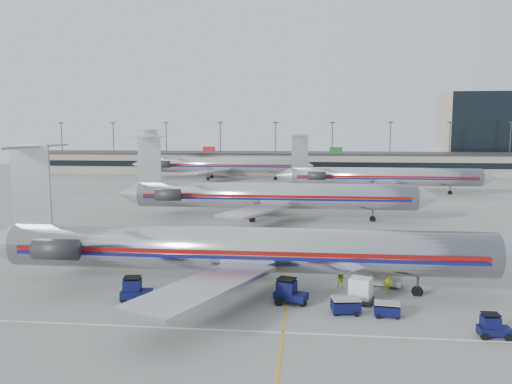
# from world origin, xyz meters

# --- Properties ---
(ground) EXTENTS (260.00, 260.00, 0.00)m
(ground) POSITION_xyz_m (0.00, 0.00, 0.00)
(ground) COLOR gray
(ground) RESTS_ON ground
(apron_markings) EXTENTS (160.00, 0.15, 0.02)m
(apron_markings) POSITION_xyz_m (0.00, 10.00, 0.01)
(apron_markings) COLOR silver
(apron_markings) RESTS_ON ground
(terminal) EXTENTS (162.00, 17.00, 6.25)m
(terminal) POSITION_xyz_m (0.00, 97.97, 3.16)
(terminal) COLOR gray
(terminal) RESTS_ON ground
(light_mast_row) EXTENTS (163.60, 0.40, 15.28)m
(light_mast_row) POSITION_xyz_m (0.00, 112.00, 8.58)
(light_mast_row) COLOR #38383D
(light_mast_row) RESTS_ON ground
(distant_building) EXTENTS (30.00, 20.00, 25.00)m
(distant_building) POSITION_xyz_m (62.00, 128.00, 12.50)
(distant_building) COLOR tan
(distant_building) RESTS_ON ground
(jet_foreground) EXTENTS (45.20, 26.62, 11.83)m
(jet_foreground) POSITION_xyz_m (-4.39, -9.79, 3.43)
(jet_foreground) COLOR silver
(jet_foreground) RESTS_ON ground
(jet_second_row) EXTENTS (46.43, 27.34, 12.15)m
(jet_second_row) POSITION_xyz_m (-4.23, 22.18, 3.53)
(jet_second_row) COLOR silver
(jet_second_row) RESTS_ON ground
(jet_third_row) EXTENTS (44.13, 27.14, 12.07)m
(jet_third_row) POSITION_xyz_m (16.03, 53.82, 3.50)
(jet_third_row) COLOR silver
(jet_third_row) RESTS_ON ground
(jet_back_row) EXTENTS (47.83, 29.42, 13.08)m
(jet_back_row) POSITION_xyz_m (-21.79, 78.90, 3.80)
(jet_back_row) COLOR silver
(jet_back_row) RESTS_ON ground
(tug_left) EXTENTS (2.48, 1.49, 1.90)m
(tug_left) POSITION_xyz_m (-11.48, -13.24, 0.87)
(tug_left) COLOR #090C35
(tug_left) RESTS_ON ground
(tug_center) EXTENTS (2.68, 1.95, 1.96)m
(tug_center) POSITION_xyz_m (0.16, -12.59, 0.89)
(tug_center) COLOR #090C35
(tug_center) RESTS_ON ground
(tug_right) EXTENTS (1.95, 1.04, 1.58)m
(tug_right) POSITION_xyz_m (13.03, -17.44, 0.72)
(tug_right) COLOR #090C35
(tug_right) RESTS_ON ground
(cart_inner) EXTENTS (1.85, 1.36, 0.99)m
(cart_inner) POSITION_xyz_m (7.04, -14.44, 0.52)
(cart_inner) COLOR #090C35
(cart_inner) RESTS_ON ground
(cart_outer) EXTENTS (2.12, 1.61, 1.11)m
(cart_outer) POSITION_xyz_m (4.23, -14.18, 0.59)
(cart_outer) COLOR #090C35
(cart_outer) RESTS_ON ground
(uld_container) EXTENTS (2.24, 2.06, 1.93)m
(uld_container) POSITION_xyz_m (5.49, -11.87, 0.97)
(uld_container) COLOR #2D2D30
(uld_container) RESTS_ON ground
(belt_loader) EXTENTS (4.75, 2.37, 2.43)m
(belt_loader) POSITION_xyz_m (7.40, -7.46, 0.65)
(belt_loader) COLOR gray
(belt_loader) RESTS_ON ground
(ramp_worker_near) EXTENTS (0.75, 0.67, 1.72)m
(ramp_worker_near) POSITION_xyz_m (7.88, -9.16, 0.86)
(ramp_worker_near) COLOR #CDE315
(ramp_worker_near) RESTS_ON ground
(ramp_worker_far) EXTENTS (0.84, 0.72, 1.52)m
(ramp_worker_far) POSITION_xyz_m (4.26, -8.37, 0.76)
(ramp_worker_far) COLOR #94BE11
(ramp_worker_far) RESTS_ON ground
(cone_left) EXTENTS (0.52, 0.52, 0.57)m
(cone_left) POSITION_xyz_m (-12.36, -10.69, 0.28)
(cone_left) COLOR orange
(cone_left) RESTS_ON ground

